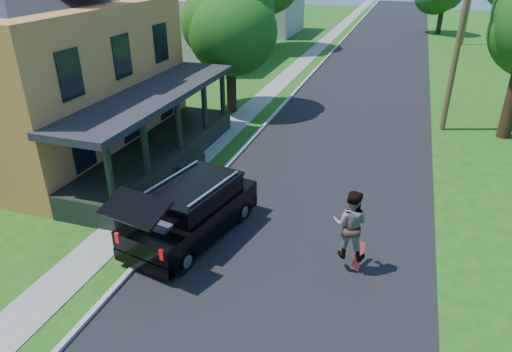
% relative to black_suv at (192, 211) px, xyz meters
% --- Properties ---
extents(ground, '(140.00, 140.00, 0.00)m').
position_rel_black_suv_xyz_m(ground, '(3.20, -1.63, -0.90)').
color(ground, '#1D4C0F').
rests_on(ground, ground).
extents(street, '(8.00, 120.00, 0.02)m').
position_rel_black_suv_xyz_m(street, '(3.20, 18.37, -0.90)').
color(street, black).
rests_on(street, ground).
extents(curb, '(0.15, 120.00, 0.12)m').
position_rel_black_suv_xyz_m(curb, '(-0.85, 18.37, -0.90)').
color(curb, '#9C9C97').
rests_on(curb, ground).
extents(sidewalk, '(1.30, 120.00, 0.03)m').
position_rel_black_suv_xyz_m(sidewalk, '(-2.40, 18.37, -0.90)').
color(sidewalk, gray).
rests_on(sidewalk, ground).
extents(front_walk, '(6.50, 1.20, 0.03)m').
position_rel_black_suv_xyz_m(front_walk, '(-6.30, 4.37, -0.90)').
color(front_walk, gray).
rests_on(front_walk, ground).
extents(main_house, '(15.56, 15.56, 10.10)m').
position_rel_black_suv_xyz_m(main_house, '(-9.60, 4.36, 4.02)').
color(main_house, '#E58443').
rests_on(main_house, ground).
extents(neighbor_house_mid, '(12.78, 12.78, 8.30)m').
position_rel_black_suv_xyz_m(neighbor_house_mid, '(-10.30, 22.37, 3.29)').
color(neighbor_house_mid, '#A7A094').
rests_on(neighbor_house_mid, ground).
extents(black_suv, '(2.83, 5.33, 2.36)m').
position_rel_black_suv_xyz_m(black_suv, '(0.00, 0.00, 0.00)').
color(black_suv, black).
rests_on(black_suv, ground).
extents(skateboarder, '(0.99, 0.79, 2.01)m').
position_rel_black_suv_xyz_m(skateboarder, '(4.79, -0.13, 0.55)').
color(skateboarder, black).
rests_on(skateboarder, ground).
extents(skateboard, '(0.28, 0.76, 0.63)m').
position_rel_black_suv_xyz_m(skateboard, '(5.08, 0.06, -0.56)').
color(skateboard, red).
rests_on(skateboard, ground).
extents(tree_left_mid, '(6.11, 5.80, 7.52)m').
position_rel_black_suv_xyz_m(tree_left_mid, '(-3.37, 12.00, 4.02)').
color(tree_left_mid, black).
rests_on(tree_left_mid, ground).
extents(utility_pole_near, '(1.59, 0.64, 8.85)m').
position_rel_black_suv_xyz_m(utility_pole_near, '(7.70, 12.56, 3.67)').
color(utility_pole_near, '#483821').
rests_on(utility_pole_near, ground).
extents(utility_pole_far, '(1.42, 0.27, 7.51)m').
position_rel_black_suv_xyz_m(utility_pole_far, '(10.20, 37.56, 2.98)').
color(utility_pole_far, '#483821').
rests_on(utility_pole_far, ground).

